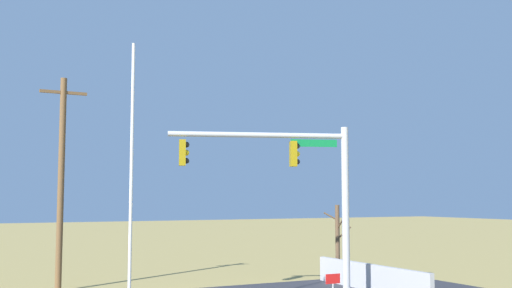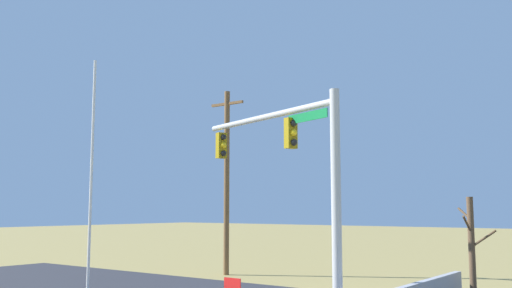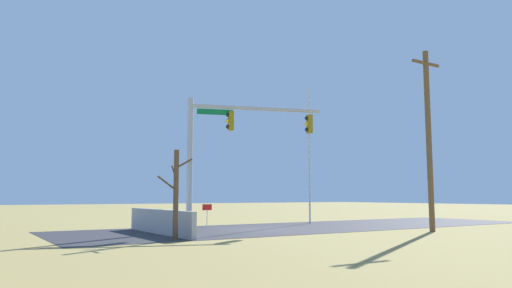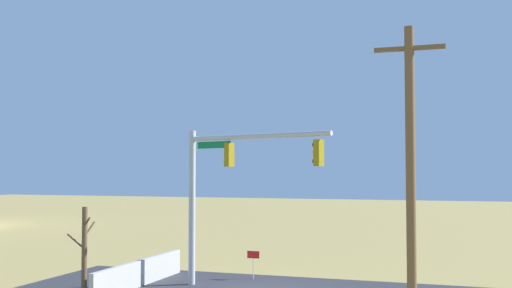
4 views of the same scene
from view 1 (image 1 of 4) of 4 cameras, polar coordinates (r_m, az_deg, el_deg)
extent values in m
cube|color=#A8A8AD|center=(25.74, 10.60, -12.12)|extent=(0.20, 7.14, 1.07)
cylinder|color=#B2B5BA|center=(23.64, 8.35, -6.24)|extent=(0.28, 0.28, 6.46)
cylinder|color=#B2B5BA|center=(23.03, 0.20, 0.84)|extent=(6.46, 2.33, 0.20)
cube|color=#0F7238|center=(23.41, 5.43, 0.08)|extent=(1.72, 0.60, 0.28)
cube|color=#937A0F|center=(23.20, 3.49, -0.93)|extent=(0.34, 0.42, 0.96)
sphere|color=black|center=(23.26, 3.85, -0.19)|extent=(0.22, 0.22, 0.22)
sphere|color=yellow|center=(23.23, 3.86, -0.93)|extent=(0.22, 0.22, 0.22)
sphere|color=black|center=(23.21, 3.86, -1.67)|extent=(0.22, 0.22, 0.22)
cube|color=#937A0F|center=(22.72, -6.89, -0.81)|extent=(0.34, 0.42, 0.96)
sphere|color=black|center=(22.75, -6.50, -0.06)|extent=(0.22, 0.22, 0.22)
sphere|color=yellow|center=(22.72, -6.51, -0.81)|extent=(0.22, 0.22, 0.22)
sphere|color=black|center=(22.70, -6.51, -1.57)|extent=(0.22, 0.22, 0.22)
cylinder|color=silver|center=(18.33, -11.56, -3.57)|extent=(0.10, 0.10, 8.35)
cylinder|color=brown|center=(26.25, -17.73, -3.49)|extent=(0.26, 0.26, 8.70)
cube|color=brown|center=(26.61, -17.51, 4.60)|extent=(1.90, 0.12, 0.12)
cylinder|color=brown|center=(28.50, 7.62, -9.10)|extent=(0.20, 0.20, 3.43)
cylinder|color=brown|center=(28.68, 8.22, -8.20)|extent=(0.78, 0.07, 0.57)
cylinder|color=brown|center=(28.47, 6.97, -6.71)|extent=(0.54, 0.47, 0.39)
cylinder|color=brown|center=(28.21, 7.88, -7.37)|extent=(0.12, 0.61, 0.55)
cube|color=red|center=(20.93, 7.18, -12.36)|extent=(0.56, 0.02, 0.32)
camera|label=2|loc=(21.90, 49.22, -5.10)|focal=39.41mm
camera|label=3|loc=(46.63, 3.12, -7.64)|focal=33.20mm
camera|label=4|loc=(43.01, -22.95, -3.35)|focal=42.79mm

